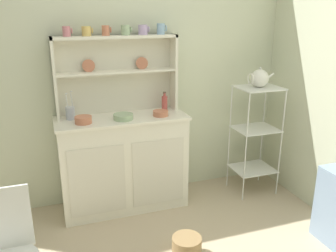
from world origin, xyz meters
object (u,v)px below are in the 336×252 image
object	(u,v)px
jam_bottle	(165,103)
porcelain_teapot	(259,78)
hutch_shelf_unit	(116,68)
bowl_mixing_large	(83,120)
floor_basket	(187,247)
wire_chair	(5,247)
utensil_jar	(70,113)
cup_rose_0	(67,31)
hutch_cabinet	(124,162)
bakers_rack	(256,129)

from	to	relation	value
jam_bottle	porcelain_teapot	size ratio (longest dim) A/B	0.69
hutch_shelf_unit	bowl_mixing_large	distance (m)	0.56
floor_basket	wire_chair	bearing A→B (deg)	-170.15
wire_chair	utensil_jar	distance (m)	1.34
floor_basket	porcelain_teapot	xyz separation A→B (m)	(1.03, 0.76, 1.09)
cup_rose_0	hutch_cabinet	bearing A→B (deg)	-17.00
bakers_rack	porcelain_teapot	bearing A→B (deg)	180.00
cup_rose_0	utensil_jar	xyz separation A→B (m)	(-0.03, -0.04, -0.68)
hutch_shelf_unit	bakers_rack	size ratio (longest dim) A/B	1.00
bakers_rack	cup_rose_0	world-z (taller)	cup_rose_0
jam_bottle	porcelain_teapot	bearing A→B (deg)	-13.31
utensil_jar	hutch_shelf_unit	bearing A→B (deg)	11.45
jam_bottle	bowl_mixing_large	bearing A→B (deg)	-168.30
wire_chair	jam_bottle	size ratio (longest dim) A/B	4.78
hutch_cabinet	bakers_rack	size ratio (longest dim) A/B	1.07
jam_bottle	utensil_jar	bearing A→B (deg)	-179.41
jam_bottle	utensil_jar	xyz separation A→B (m)	(-0.86, -0.01, -0.01)
porcelain_teapot	hutch_cabinet	bearing A→B (deg)	174.70
hutch_cabinet	cup_rose_0	xyz separation A→B (m)	(-0.40, 0.12, 1.17)
hutch_cabinet	bowl_mixing_large	distance (m)	0.58
bakers_rack	utensil_jar	world-z (taller)	utensil_jar
hutch_shelf_unit	utensil_jar	bearing A→B (deg)	-168.55
floor_basket	jam_bottle	distance (m)	1.32
bowl_mixing_large	jam_bottle	xyz separation A→B (m)	(0.77, 0.16, 0.04)
bowl_mixing_large	jam_bottle	distance (m)	0.79
cup_rose_0	porcelain_teapot	world-z (taller)	cup_rose_0
bakers_rack	floor_basket	distance (m)	1.41
hutch_cabinet	jam_bottle	xyz separation A→B (m)	(0.43, 0.09, 0.50)
utensil_jar	porcelain_teapot	distance (m)	1.77
bakers_rack	porcelain_teapot	size ratio (longest dim) A/B	4.20
wire_chair	porcelain_teapot	world-z (taller)	porcelain_teapot
hutch_cabinet	floor_basket	bearing A→B (deg)	-72.47
bakers_rack	bowl_mixing_large	world-z (taller)	bakers_rack
utensil_jar	wire_chair	bearing A→B (deg)	-112.46
porcelain_teapot	wire_chair	bearing A→B (deg)	-156.39
wire_chair	porcelain_teapot	distance (m)	2.51
hutch_cabinet	jam_bottle	world-z (taller)	jam_bottle
hutch_cabinet	porcelain_teapot	size ratio (longest dim) A/B	4.48
hutch_cabinet	utensil_jar	bearing A→B (deg)	169.80
hutch_shelf_unit	bowl_mixing_large	world-z (taller)	hutch_shelf_unit
porcelain_teapot	cup_rose_0	bearing A→B (deg)	171.88
hutch_shelf_unit	hutch_cabinet	bearing A→B (deg)	-90.00
wire_chair	bakers_rack	bearing A→B (deg)	18.76
cup_rose_0	porcelain_teapot	bearing A→B (deg)	-8.12
hutch_cabinet	bowl_mixing_large	bearing A→B (deg)	-167.84
bakers_rack	jam_bottle	bearing A→B (deg)	166.72
hutch_cabinet	bakers_rack	world-z (taller)	bakers_rack
bakers_rack	porcelain_teapot	xyz separation A→B (m)	(-0.00, 0.00, 0.50)
porcelain_teapot	floor_basket	bearing A→B (deg)	-143.39
hutch_cabinet	hutch_shelf_unit	distance (m)	0.85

